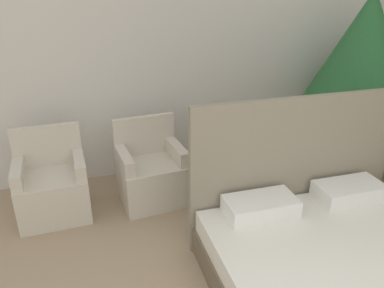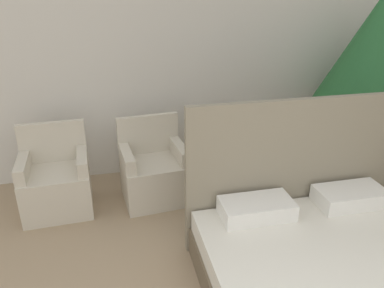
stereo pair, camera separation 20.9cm
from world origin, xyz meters
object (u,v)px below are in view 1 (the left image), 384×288
Objects in this scene: bed at (365,287)px; armchair_near_window_left at (53,189)px; potted_palm at (364,54)px; armchair_near_window_right at (152,176)px.

bed reaches higher than armchair_near_window_left.
bed is 2.59m from potted_palm.
potted_palm is at bearing 56.05° from bed.
bed is 2.58× the size of armchair_near_window_left.
armchair_near_window_left is at bearing 174.29° from armchair_near_window_right.
potted_palm is (1.28, 1.90, 1.20)m from bed.
armchair_near_window_left and armchair_near_window_right have the same top height.
bed is at bearing -65.65° from armchair_near_window_right.
potted_palm reaches higher than armchair_near_window_right.
potted_palm is at bearing -6.33° from armchair_near_window_right.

